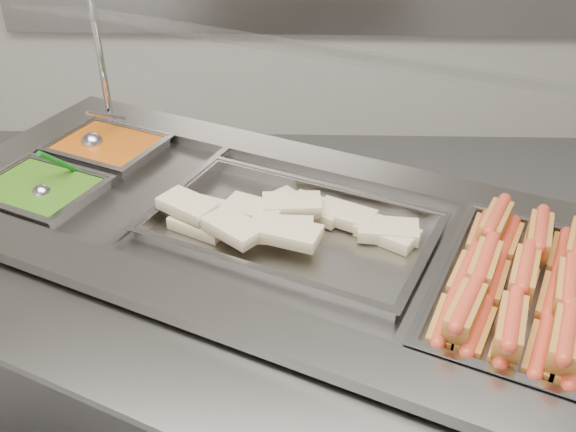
{
  "coord_description": "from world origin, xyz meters",
  "views": [
    {
      "loc": [
        0.04,
        -0.81,
        1.64
      ],
      "look_at": [
        0.01,
        0.4,
        0.83
      ],
      "focal_mm": 40.0,
      "sensor_mm": 36.0,
      "label": 1
    }
  ],
  "objects_px": {
    "sneeze_guard": "(308,54)",
    "pan_wraps": "(292,233)",
    "steam_counter": "(273,345)",
    "serving_spoon": "(45,188)",
    "pan_hotdogs": "(518,302)",
    "ladle": "(94,141)"
  },
  "relations": [
    {
      "from": "sneeze_guard",
      "to": "pan_wraps",
      "type": "bearing_deg",
      "value": -99.17
    },
    {
      "from": "steam_counter",
      "to": "serving_spoon",
      "type": "relative_size",
      "value": 12.67
    },
    {
      "from": "pan_wraps",
      "to": "serving_spoon",
      "type": "xyz_separation_m",
      "value": [
        -0.61,
        0.13,
        0.03
      ]
    },
    {
      "from": "steam_counter",
      "to": "pan_wraps",
      "type": "height_order",
      "value": "pan_wraps"
    },
    {
      "from": "serving_spoon",
      "to": "pan_wraps",
      "type": "bearing_deg",
      "value": -12.0
    },
    {
      "from": "steam_counter",
      "to": "pan_hotdogs",
      "type": "bearing_deg",
      "value": -24.51
    },
    {
      "from": "ladle",
      "to": "serving_spoon",
      "type": "xyz_separation_m",
      "value": [
        -0.05,
        -0.26,
        0.0
      ]
    },
    {
      "from": "sneeze_guard",
      "to": "pan_hotdogs",
      "type": "bearing_deg",
      "value": -43.79
    },
    {
      "from": "serving_spoon",
      "to": "sneeze_guard",
      "type": "bearing_deg",
      "value": 6.41
    },
    {
      "from": "pan_wraps",
      "to": "ladle",
      "type": "bearing_deg",
      "value": 145.54
    },
    {
      "from": "pan_wraps",
      "to": "pan_hotdogs",
      "type": "bearing_deg",
      "value": -24.51
    },
    {
      "from": "steam_counter",
      "to": "sneeze_guard",
      "type": "height_order",
      "value": "sneeze_guard"
    },
    {
      "from": "pan_hotdogs",
      "to": "steam_counter",
      "type": "bearing_deg",
      "value": 155.49
    },
    {
      "from": "steam_counter",
      "to": "sneeze_guard",
      "type": "distance_m",
      "value": 0.76
    },
    {
      "from": "pan_wraps",
      "to": "ladle",
      "type": "xyz_separation_m",
      "value": [
        -0.56,
        0.39,
        0.03
      ]
    },
    {
      "from": "pan_hotdogs",
      "to": "ladle",
      "type": "bearing_deg",
      "value": 149.79
    },
    {
      "from": "steam_counter",
      "to": "serving_spoon",
      "type": "height_order",
      "value": "serving_spoon"
    },
    {
      "from": "steam_counter",
      "to": "ladle",
      "type": "height_order",
      "value": "ladle"
    },
    {
      "from": "pan_hotdogs",
      "to": "serving_spoon",
      "type": "relative_size",
      "value": 3.96
    },
    {
      "from": "pan_wraps",
      "to": "ladle",
      "type": "height_order",
      "value": "ladle"
    },
    {
      "from": "steam_counter",
      "to": "pan_hotdogs",
      "type": "distance_m",
      "value": 0.68
    },
    {
      "from": "pan_hotdogs",
      "to": "serving_spoon",
      "type": "xyz_separation_m",
      "value": [
        -1.08,
        0.34,
        0.05
      ]
    }
  ]
}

